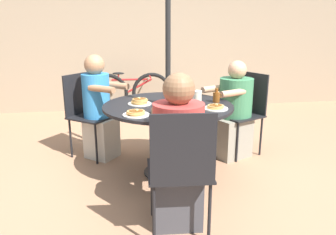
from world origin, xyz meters
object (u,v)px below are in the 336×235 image
Objects in this scene: syrup_bottle at (216,97)px; coffee_cup at (197,96)px; drinking_glass_b at (181,95)px; pancake_plate_d at (184,108)px; bicycle at (130,93)px; diner_east at (178,158)px; patio_chair_north at (87,109)px; drinking_glass_a at (158,109)px; patio_chair_south at (245,108)px; pancake_plate_b at (136,113)px; diner_north at (99,110)px; diner_south at (233,114)px; patio_table at (168,114)px; pancake_plate_c at (216,107)px; pancake_plate_a at (140,102)px; patio_chair_east at (181,166)px.

syrup_bottle is 1.27× the size of coffee_cup.
pancake_plate_d is at bearing -96.82° from drinking_glass_b.
bicycle is (-0.58, 2.45, -0.42)m from coffee_cup.
drinking_glass_b is at bearing 83.18° from pancake_plate_d.
diner_east reaches higher than pancake_plate_d.
patio_chair_north is 1.25m from drinking_glass_a.
bicycle is (-1.25, 2.09, -0.19)m from patio_chair_south.
drinking_glass_b reaches higher than pancake_plate_b.
diner_north is at bearing 153.17° from drinking_glass_b.
patio_chair_south is at bearing 38.20° from pancake_plate_d.
coffee_cup is (0.20, 0.32, 0.04)m from pancake_plate_d.
diner_south reaches higher than bicycle.
pancake_plate_d is (0.11, -0.24, 0.12)m from patio_table.
pancake_plate_b is at bearing 121.11° from diner_east.
drinking_glass_b is at bearing 81.97° from diner_east.
patio_chair_north is at bearing -105.49° from bicycle.
pancake_plate_c is 1.00× the size of pancake_plate_d.
bicycle is at bearing 97.85° from pancake_plate_d.
pancake_plate_a reaches higher than patio_table.
pancake_plate_c is at bearing 92.14° from patio_chair_north.
drinking_glass_b is (-0.65, -0.25, 0.30)m from diner_south.
pancake_plate_c is (1.11, -0.80, 0.18)m from diner_north.
diner_north reaches higher than drinking_glass_b.
pancake_plate_d is (0.44, 0.12, 0.00)m from pancake_plate_b.
patio_chair_south is at bearing 40.81° from syrup_bottle.
syrup_bottle is (0.77, -0.02, 0.03)m from pancake_plate_a.
patio_table is 0.36m from coffee_cup.
diner_east is at bearing -105.11° from pancake_plate_d.
diner_north is at bearing 135.84° from pancake_plate_d.
diner_south reaches higher than patio_chair_south.
bicycle is (-0.38, 2.77, -0.39)m from pancake_plate_d.
patio_chair_east is 6.59× the size of syrup_bottle.
patio_table is at bearing 90.00° from diner_north.
diner_south is 1.22m from drinking_glass_a.
pancake_plate_c is 2.20× the size of drinking_glass_a.
pancake_plate_d is 0.38m from coffee_cup.
pancake_plate_c reaches higher than bicycle.
patio_chair_north is at bearing 118.05° from patio_chair_east.
diner_south is 4.75× the size of pancake_plate_c.
patio_chair_east reaches higher than pancake_plate_c.
pancake_plate_d is 0.28m from drinking_glass_a.
coffee_cup reaches higher than patio_table.
diner_east reaches higher than patio_chair_east.
pancake_plate_c is (0.74, 0.11, -0.00)m from pancake_plate_b.
diner_east is 1.06× the size of diner_south.
drinking_glass_a is (-0.08, 0.53, 0.25)m from diner_east.
patio_chair_east reaches higher than pancake_plate_a.
drinking_glass_b is at bearing 83.17° from patio_chair_east.
diner_south is at bearing 20.75° from drinking_glass_b.
patio_chair_south is at bearing 28.77° from coffee_cup.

